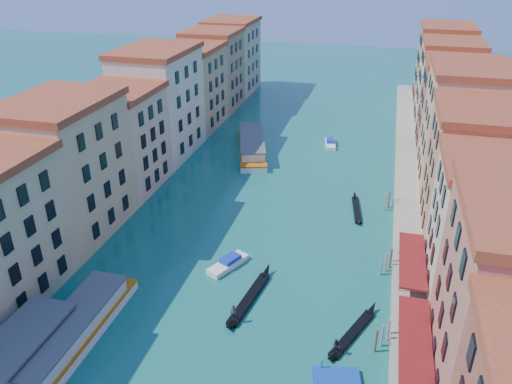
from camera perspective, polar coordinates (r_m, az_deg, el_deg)
left_bank_palazzos at (r=95.81m, az=-12.50°, el=8.47°), size 12.80×128.40×21.00m
right_bank_palazzos at (r=87.30m, az=22.84°, el=5.22°), size 12.80×128.40×21.00m
quay at (r=89.92m, az=16.81°, el=0.37°), size 4.00×140.00×1.00m
restaurant_awnings at (r=53.32m, az=17.76°, el=-16.84°), size 3.20×44.55×3.12m
vaporetto_stop at (r=56.80m, az=-26.52°, el=-17.70°), size 5.40×16.40×3.65m
mooring_poles_right at (r=58.56m, az=14.31°, el=-13.92°), size 1.44×54.24×3.20m
vaporetto_near at (r=58.54m, az=-20.29°, el=-14.83°), size 4.74×20.81×3.10m
vaporetto_far at (r=102.45m, az=-0.47°, el=5.42°), size 11.26×22.59×3.29m
gondola_fore at (r=61.16m, az=-0.78°, el=-11.93°), size 3.00×13.40×2.68m
gondola_right at (r=57.42m, az=10.85°, el=-15.58°), size 5.32×10.97×2.31m
gondola_far at (r=81.67m, az=11.41°, el=-1.87°), size 2.43×10.94×1.55m
motorboat_mid at (r=66.88m, az=-3.17°, el=-8.11°), size 4.49×6.50×1.30m
motorboat_far at (r=107.24m, az=8.49°, el=5.55°), size 2.95×6.46×1.29m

